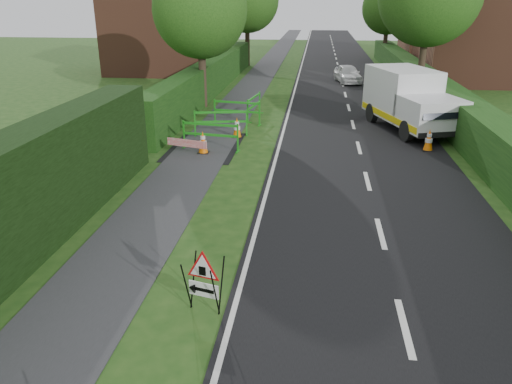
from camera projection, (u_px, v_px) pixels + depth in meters
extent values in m
plane|color=#1B4313|center=(245.00, 357.00, 7.50)|extent=(120.00, 120.00, 0.00)
cube|color=black|center=(338.00, 65.00, 39.57)|extent=(6.00, 90.00, 0.02)
cube|color=#2D2D30|center=(269.00, 64.00, 40.19)|extent=(2.00, 90.00, 0.02)
cube|color=#14380F|center=(212.00, 92.00, 28.39)|extent=(1.00, 24.00, 1.80)
cube|color=#14380F|center=(445.00, 122.00, 21.57)|extent=(1.20, 50.00, 1.50)
cube|color=brown|center=(164.00, 32.00, 35.34)|extent=(7.00, 7.00, 5.50)
cube|color=brown|center=(481.00, 36.00, 31.15)|extent=(7.00, 7.00, 5.50)
cube|color=brown|center=(446.00, 25.00, 43.99)|extent=(7.00, 7.00, 5.50)
cylinder|color=#2D2116|center=(203.00, 80.00, 24.17)|extent=(0.36, 0.36, 2.62)
sphere|color=#1D4913|center=(200.00, 10.00, 23.01)|extent=(4.40, 4.40, 4.40)
cylinder|color=#2D2116|center=(421.00, 69.00, 26.58)|extent=(0.36, 0.36, 2.97)
cylinder|color=#2D2116|center=(247.00, 47.00, 38.93)|extent=(0.36, 0.36, 2.80)
sphere|color=#1D4913|center=(247.00, 0.00, 37.68)|extent=(4.80, 4.80, 4.80)
cylinder|color=#2D2116|center=(385.00, 46.00, 41.47)|extent=(0.36, 0.36, 2.45)
sphere|color=#1D4913|center=(388.00, 8.00, 40.37)|extent=(4.20, 4.20, 4.20)
cylinder|color=black|center=(186.00, 286.00, 8.38)|extent=(0.10, 0.30, 0.99)
cylinder|color=black|center=(193.00, 279.00, 8.59)|extent=(0.10, 0.30, 0.99)
cylinder|color=black|center=(215.00, 293.00, 8.20)|extent=(0.10, 0.30, 0.99)
cylinder|color=black|center=(221.00, 285.00, 8.41)|extent=(0.10, 0.30, 0.99)
cube|color=white|center=(204.00, 290.00, 8.40)|extent=(0.54, 0.15, 0.27)
cube|color=black|center=(203.00, 290.00, 8.39)|extent=(0.38, 0.11, 0.06)
cone|color=black|center=(192.00, 288.00, 8.46)|extent=(0.16, 0.19, 0.16)
cube|color=black|center=(202.00, 271.00, 8.25)|extent=(0.12, 0.04, 0.16)
cube|color=silver|center=(401.00, 92.00, 20.59)|extent=(2.89, 3.68, 1.93)
cube|color=silver|center=(430.00, 114.00, 18.49)|extent=(2.54, 2.59, 1.18)
cube|color=black|center=(446.00, 112.00, 17.47)|extent=(1.75, 0.75, 0.54)
cube|color=yellow|center=(387.00, 116.00, 19.84)|extent=(1.53, 4.72, 0.24)
cube|color=yellow|center=(433.00, 114.00, 20.19)|extent=(1.53, 4.72, 0.24)
cube|color=black|center=(443.00, 134.00, 17.78)|extent=(1.90, 0.71, 0.20)
cylinder|color=black|center=(407.00, 131.00, 18.51)|extent=(0.47, 0.84, 0.80)
cylinder|color=black|center=(451.00, 129.00, 18.83)|extent=(0.47, 0.84, 0.80)
cylinder|color=black|center=(372.00, 113.00, 21.46)|extent=(0.47, 0.84, 0.80)
cylinder|color=black|center=(411.00, 111.00, 21.78)|extent=(0.47, 0.84, 0.80)
cube|color=black|center=(428.00, 150.00, 17.54)|extent=(0.38, 0.38, 0.04)
cone|color=orange|center=(429.00, 139.00, 17.40)|extent=(0.32, 0.32, 0.75)
cylinder|color=white|center=(429.00, 140.00, 17.41)|extent=(0.25, 0.25, 0.14)
cylinder|color=white|center=(429.00, 135.00, 17.34)|extent=(0.17, 0.17, 0.10)
cube|color=black|center=(431.00, 132.00, 19.85)|extent=(0.38, 0.38, 0.04)
cone|color=orange|center=(432.00, 123.00, 19.71)|extent=(0.32, 0.32, 0.75)
cylinder|color=white|center=(432.00, 124.00, 19.72)|extent=(0.25, 0.25, 0.14)
cylinder|color=white|center=(433.00, 119.00, 19.65)|extent=(0.17, 0.17, 0.10)
cube|color=black|center=(409.00, 123.00, 21.33)|extent=(0.38, 0.38, 0.04)
cone|color=orange|center=(410.00, 114.00, 21.19)|extent=(0.32, 0.32, 0.75)
cylinder|color=white|center=(410.00, 115.00, 21.20)|extent=(0.25, 0.25, 0.14)
cylinder|color=white|center=(410.00, 110.00, 21.13)|extent=(0.17, 0.17, 0.10)
cube|color=black|center=(203.00, 153.00, 17.25)|extent=(0.38, 0.38, 0.04)
cone|color=orange|center=(203.00, 142.00, 17.11)|extent=(0.32, 0.32, 0.75)
cylinder|color=white|center=(203.00, 143.00, 17.12)|extent=(0.25, 0.25, 0.14)
cylinder|color=white|center=(203.00, 137.00, 17.06)|extent=(0.17, 0.17, 0.10)
cube|color=black|center=(237.00, 137.00, 19.20)|extent=(0.38, 0.38, 0.04)
cone|color=orange|center=(237.00, 127.00, 19.05)|extent=(0.32, 0.32, 0.75)
cylinder|color=white|center=(237.00, 128.00, 19.07)|extent=(0.25, 0.25, 0.14)
cylinder|color=white|center=(237.00, 123.00, 19.00)|extent=(0.17, 0.17, 0.10)
cube|color=#1B8718|center=(184.00, 134.00, 17.71)|extent=(0.06, 0.06, 1.00)
cube|color=#1B8718|center=(238.00, 138.00, 17.22)|extent=(0.06, 0.06, 1.00)
cube|color=#1B8718|center=(210.00, 124.00, 17.31)|extent=(1.99, 0.34, 0.08)
cube|color=#1B8718|center=(210.00, 135.00, 17.45)|extent=(1.99, 0.34, 0.08)
cube|color=#1B8718|center=(185.00, 147.00, 17.89)|extent=(0.11, 0.36, 0.04)
cube|color=#1B8718|center=(238.00, 151.00, 17.40)|extent=(0.11, 0.36, 0.04)
cube|color=#1B8718|center=(195.00, 123.00, 19.24)|extent=(0.06, 0.06, 1.00)
cube|color=#1B8718|center=(247.00, 123.00, 19.36)|extent=(0.06, 0.06, 1.00)
cube|color=#1B8718|center=(221.00, 112.00, 19.15)|extent=(1.98, 0.42, 0.08)
cube|color=#1B8718|center=(221.00, 122.00, 19.28)|extent=(1.98, 0.42, 0.08)
cube|color=#1B8718|center=(195.00, 135.00, 19.42)|extent=(0.12, 0.36, 0.04)
cube|color=#1B8718|center=(247.00, 135.00, 19.54)|extent=(0.12, 0.36, 0.04)
cube|color=#1B8718|center=(215.00, 111.00, 21.36)|extent=(0.06, 0.06, 1.00)
cube|color=#1B8718|center=(259.00, 114.00, 20.82)|extent=(0.06, 0.06, 1.00)
cube|color=#1B8718|center=(237.00, 102.00, 20.94)|extent=(1.98, 0.40, 0.08)
cube|color=#1B8718|center=(237.00, 111.00, 21.07)|extent=(1.98, 0.40, 0.08)
cube|color=#1B8718|center=(215.00, 122.00, 21.54)|extent=(0.12, 0.36, 0.04)
cube|color=#1B8718|center=(259.00, 125.00, 20.99)|extent=(0.12, 0.36, 0.04)
cube|color=#1B8718|center=(248.00, 111.00, 21.27)|extent=(0.06, 0.06, 1.00)
cube|color=#1B8718|center=(260.00, 102.00, 23.06)|extent=(0.06, 0.06, 1.00)
cube|color=#1B8718|center=(254.00, 97.00, 22.01)|extent=(0.34, 1.99, 0.08)
cube|color=#1B8718|center=(254.00, 106.00, 22.15)|extent=(0.34, 1.99, 0.08)
cube|color=#1B8718|center=(248.00, 122.00, 21.44)|extent=(0.36, 0.11, 0.04)
cube|color=#1B8718|center=(260.00, 113.00, 23.24)|extent=(0.36, 0.11, 0.04)
cube|color=red|center=(188.00, 156.00, 16.97)|extent=(1.46, 0.44, 0.25)
imported|color=white|center=(348.00, 74.00, 31.34)|extent=(1.86, 3.41, 1.10)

